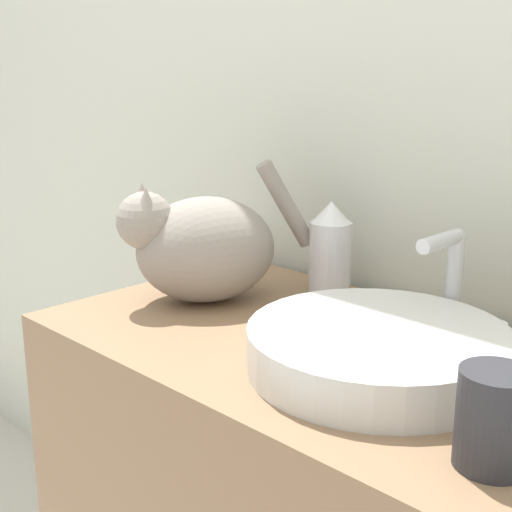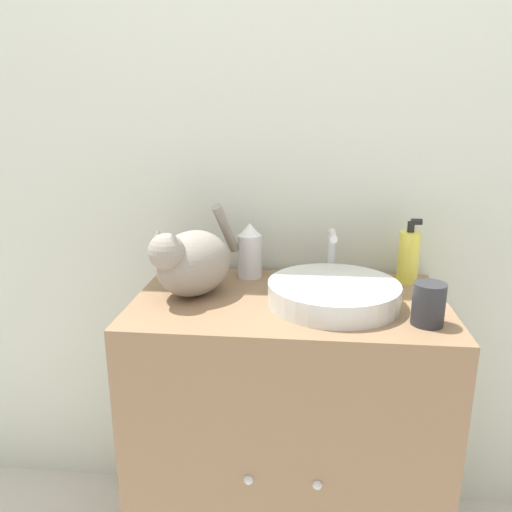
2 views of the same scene
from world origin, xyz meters
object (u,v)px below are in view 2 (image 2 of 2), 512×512
at_px(cat, 191,261).
at_px(spray_bottle, 250,251).
at_px(cup, 429,304).
at_px(soap_bottle, 408,256).

bearing_deg(cat, spray_bottle, 170.80).
bearing_deg(cup, spray_bottle, 145.99).
distance_m(cat, soap_bottle, 0.62).
height_order(cat, spray_bottle, cat).
distance_m(cat, cup, 0.60).
relative_size(soap_bottle, cup, 1.87).
bearing_deg(cup, soap_bottle, 88.29).
bearing_deg(soap_bottle, cup, -91.71).
bearing_deg(spray_bottle, soap_bottle, -0.06).
bearing_deg(cat, cup, 106.91).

